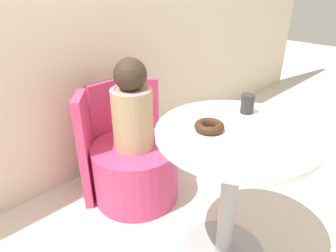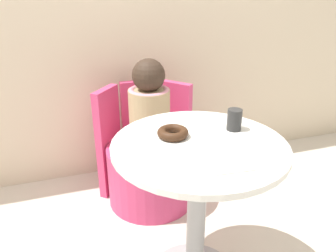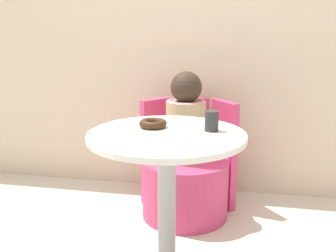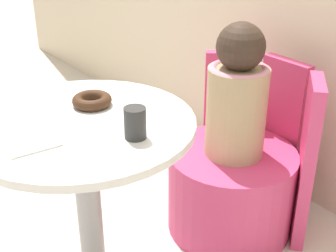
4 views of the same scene
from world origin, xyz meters
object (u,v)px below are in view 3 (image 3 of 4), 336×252
tub_chair (185,187)px  cup (212,121)px  round_table (167,179)px  child_figure (186,120)px  donut (153,123)px

tub_chair → cup: (0.20, -0.62, 0.59)m
round_table → child_figure: size_ratio=1.34×
child_figure → round_table: bearing=-88.6°
tub_chair → child_figure: size_ratio=0.99×
tub_chair → cup: bearing=-71.7°
donut → cup: size_ratio=1.40×
round_table → tub_chair: 0.76m
child_figure → cup: child_figure is taller
round_table → child_figure: 0.70m
donut → child_figure: bearing=84.0°
round_table → donut: bearing=133.8°
tub_chair → donut: donut is taller
child_figure → cup: size_ratio=6.06×
donut → cup: bearing=-3.0°
tub_chair → cup: 0.88m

